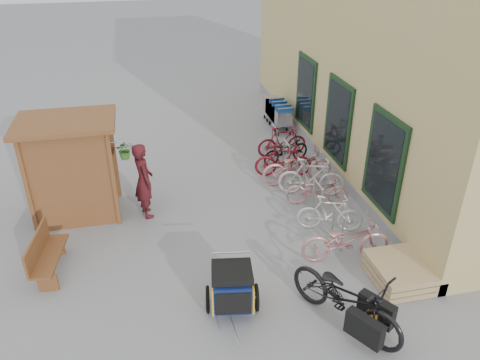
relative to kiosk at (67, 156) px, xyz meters
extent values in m
plane|color=gray|center=(3.28, -2.47, -1.55)|extent=(80.00, 80.00, 0.00)
cube|color=tan|center=(9.78, 2.03, 1.95)|extent=(6.00, 13.00, 7.00)
cube|color=gray|center=(6.86, 2.03, -1.40)|extent=(0.18, 13.00, 0.30)
cube|color=black|center=(6.75, -1.97, 0.05)|extent=(0.06, 1.50, 2.20)
cube|color=black|center=(6.72, -1.97, 0.05)|extent=(0.02, 1.25, 1.95)
cube|color=black|center=(6.75, 0.53, 0.05)|extent=(0.06, 1.50, 2.20)
cube|color=black|center=(6.72, 0.53, 0.05)|extent=(0.02, 1.25, 1.95)
cube|color=black|center=(6.75, 3.03, 0.05)|extent=(0.06, 1.50, 2.20)
cube|color=black|center=(6.72, 3.03, 0.05)|extent=(0.02, 1.25, 1.95)
cube|color=brown|center=(-0.82, -0.62, -0.40)|extent=(0.09, 0.09, 2.30)
cube|color=brown|center=(0.98, -0.62, -0.40)|extent=(0.09, 0.09, 2.30)
cube|color=brown|center=(-0.82, 0.68, -0.40)|extent=(0.09, 0.09, 2.30)
cube|color=brown|center=(0.98, 0.68, -0.40)|extent=(0.09, 0.09, 2.30)
cube|color=brown|center=(-0.79, 0.03, -0.40)|extent=(0.05, 1.30, 2.30)
cube|color=brown|center=(0.08, -0.59, -0.40)|extent=(1.80, 0.05, 2.30)
cube|color=brown|center=(0.08, 0.65, -0.40)|extent=(1.80, 0.05, 2.30)
cube|color=brown|center=(0.08, 0.03, 0.80)|extent=(2.15, 1.65, 0.10)
cube|color=brown|center=(-0.12, 0.03, -0.65)|extent=(1.30, 1.15, 0.04)
cube|color=brown|center=(-0.12, 0.03, -0.05)|extent=(1.30, 1.15, 0.04)
cylinder|color=#A5A8AD|center=(1.16, -0.62, 0.50)|extent=(0.36, 0.02, 0.02)
imported|color=#306121|center=(1.31, -0.62, 0.30)|extent=(0.38, 0.33, 0.42)
cylinder|color=#A5A8AD|center=(5.58, -2.72, -1.13)|extent=(0.05, 0.05, 0.84)
cylinder|color=#A5A8AD|center=(5.58, -2.22, -1.13)|extent=(0.05, 0.05, 0.84)
cylinder|color=#A5A8AD|center=(5.58, -2.47, -0.71)|extent=(0.05, 0.50, 0.05)
cylinder|color=#A5A8AD|center=(5.58, -1.52, -1.13)|extent=(0.05, 0.05, 0.84)
cylinder|color=#A5A8AD|center=(5.58, -1.02, -1.13)|extent=(0.05, 0.05, 0.84)
cylinder|color=#A5A8AD|center=(5.58, -1.27, -0.71)|extent=(0.05, 0.50, 0.05)
cylinder|color=#A5A8AD|center=(5.58, -0.32, -1.13)|extent=(0.05, 0.05, 0.84)
cylinder|color=#A5A8AD|center=(5.58, 0.18, -1.13)|extent=(0.05, 0.05, 0.84)
cylinder|color=#A5A8AD|center=(5.58, -0.07, -0.71)|extent=(0.05, 0.50, 0.05)
cylinder|color=#A5A8AD|center=(5.58, 0.88, -1.13)|extent=(0.05, 0.05, 0.84)
cylinder|color=#A5A8AD|center=(5.58, 1.38, -1.13)|extent=(0.05, 0.05, 0.84)
cylinder|color=#A5A8AD|center=(5.58, 1.13, -0.71)|extent=(0.05, 0.50, 0.05)
cylinder|color=#A5A8AD|center=(5.58, 2.08, -1.13)|extent=(0.05, 0.05, 0.84)
cylinder|color=#A5A8AD|center=(5.58, 2.58, -1.13)|extent=(0.05, 0.05, 0.84)
cylinder|color=#A5A8AD|center=(5.58, 2.33, -0.71)|extent=(0.05, 0.50, 0.05)
cube|color=#A48260|center=(6.28, -3.87, -1.48)|extent=(1.00, 1.20, 0.12)
cube|color=#A48260|center=(6.28, -3.87, -1.34)|extent=(1.00, 1.20, 0.12)
cube|color=#A48260|center=(6.28, -3.87, -1.20)|extent=(1.00, 1.20, 0.12)
cube|color=brown|center=(-0.32, -2.11, -1.16)|extent=(0.60, 1.45, 0.06)
cube|color=brown|center=(-0.51, -2.11, -0.90)|extent=(0.23, 1.40, 0.47)
cube|color=brown|center=(-0.32, -2.68, -1.36)|extent=(0.38, 0.10, 0.37)
cube|color=brown|center=(-0.32, -1.55, -1.36)|extent=(0.38, 0.10, 0.37)
cube|color=silver|center=(6.28, 3.88, -0.98)|extent=(0.52, 0.81, 0.50)
cube|color=#1B56B3|center=(6.28, 3.47, -0.65)|extent=(0.52, 0.04, 0.17)
cylinder|color=silver|center=(6.28, 3.44, -0.58)|extent=(0.55, 0.03, 0.03)
cylinder|color=black|center=(6.07, 3.54, -1.49)|extent=(0.04, 0.11, 0.11)
cube|color=silver|center=(6.28, 4.21, -0.98)|extent=(0.52, 0.81, 0.50)
cube|color=#1B56B3|center=(6.28, 3.80, -0.65)|extent=(0.52, 0.04, 0.17)
cylinder|color=silver|center=(6.28, 3.77, -0.58)|extent=(0.55, 0.03, 0.03)
cylinder|color=black|center=(6.07, 3.88, -1.49)|extent=(0.04, 0.11, 0.11)
cube|color=silver|center=(6.28, 4.54, -0.98)|extent=(0.52, 0.81, 0.50)
cube|color=#1B56B3|center=(6.28, 4.13, -0.65)|extent=(0.52, 0.04, 0.17)
cylinder|color=silver|center=(6.28, 4.10, -0.58)|extent=(0.55, 0.03, 0.03)
cylinder|color=black|center=(6.07, 4.21, -1.49)|extent=(0.04, 0.11, 0.11)
cube|color=silver|center=(6.28, 4.88, -0.98)|extent=(0.52, 0.81, 0.50)
cube|color=#1B56B3|center=(6.28, 4.47, -0.65)|extent=(0.52, 0.04, 0.17)
cylinder|color=silver|center=(6.28, 4.44, -0.58)|extent=(0.55, 0.03, 0.03)
cylinder|color=black|center=(6.07, 4.54, -1.49)|extent=(0.04, 0.11, 0.11)
cube|color=navy|center=(2.98, -3.90, -1.06)|extent=(0.78, 0.95, 0.50)
cube|color=gold|center=(2.64, -3.85, -1.06)|extent=(0.17, 0.85, 0.50)
cube|color=gold|center=(3.32, -3.96, -1.06)|extent=(0.17, 0.85, 0.50)
cube|color=black|center=(2.91, -4.35, -1.03)|extent=(0.61, 0.13, 0.46)
cube|color=black|center=(2.99, -3.85, -0.76)|extent=(0.83, 0.93, 0.25)
torus|color=black|center=(2.54, -3.83, -1.32)|extent=(0.14, 0.50, 0.50)
torus|color=black|center=(3.41, -3.97, -1.32)|extent=(0.14, 0.50, 0.50)
cylinder|color=#B7B7BC|center=(2.86, -4.62, -1.32)|extent=(0.15, 0.73, 0.03)
cylinder|color=#B7B7BC|center=(3.05, -3.43, -0.66)|extent=(0.69, 0.14, 0.03)
imported|color=black|center=(4.79, -4.67, -0.96)|extent=(1.82, 2.33, 1.18)
cube|color=black|center=(4.85, -5.27, -1.10)|extent=(0.49, 0.65, 0.45)
cube|color=black|center=(5.23, -4.93, -1.10)|extent=(0.49, 0.65, 0.45)
cube|color=#C15F12|center=(5.04, -5.10, -1.05)|extent=(0.20, 0.22, 0.12)
imported|color=maroon|center=(1.63, -0.37, -0.63)|extent=(0.59, 0.76, 1.85)
imported|color=tan|center=(5.53, -3.01, -1.07)|extent=(1.89, 0.83, 0.96)
imported|color=silver|center=(5.62, -1.94, -1.11)|extent=(1.53, 0.89, 0.89)
imported|color=tan|center=(5.76, -0.81, -1.15)|extent=(1.63, 0.92, 0.81)
imported|color=silver|center=(5.77, -0.33, -1.04)|extent=(1.75, 1.00, 1.01)
imported|color=tan|center=(5.63, 0.34, -1.05)|extent=(1.92, 0.67, 1.01)
imported|color=maroon|center=(5.39, 0.81, -1.08)|extent=(1.62, 0.74, 0.94)
imported|color=black|center=(5.71, 1.59, -1.15)|extent=(1.61, 0.96, 0.80)
imported|color=maroon|center=(5.75, 2.09, -1.09)|extent=(1.55, 0.51, 0.92)
camera|label=1|loc=(1.73, -10.12, 4.54)|focal=35.00mm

